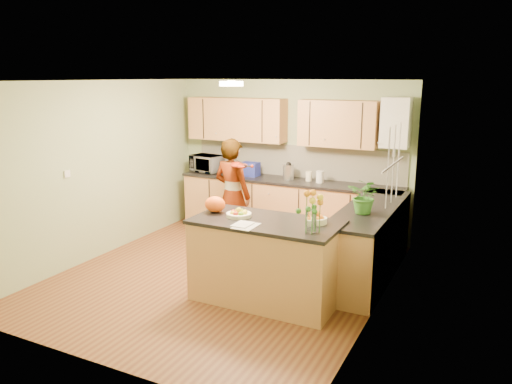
% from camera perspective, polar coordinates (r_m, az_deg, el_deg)
% --- Properties ---
extents(floor, '(4.50, 4.50, 0.00)m').
position_cam_1_polar(floor, '(6.61, -3.88, -9.62)').
color(floor, brown).
rests_on(floor, ground).
extents(ceiling, '(4.00, 4.50, 0.02)m').
position_cam_1_polar(ceiling, '(6.10, -4.25, 12.58)').
color(ceiling, white).
rests_on(ceiling, wall_back).
extents(wall_back, '(4.00, 0.02, 2.50)m').
position_cam_1_polar(wall_back, '(8.22, 3.93, 3.97)').
color(wall_back, '#92A475').
rests_on(wall_back, floor).
extents(wall_front, '(4.00, 0.02, 2.50)m').
position_cam_1_polar(wall_front, '(4.51, -18.73, -4.41)').
color(wall_front, '#92A475').
rests_on(wall_front, floor).
extents(wall_left, '(0.02, 4.50, 2.50)m').
position_cam_1_polar(wall_left, '(7.44, -17.47, 2.42)').
color(wall_left, '#92A475').
rests_on(wall_left, floor).
extents(wall_right, '(0.02, 4.50, 2.50)m').
position_cam_1_polar(wall_right, '(5.52, 14.14, -0.95)').
color(wall_right, '#92A475').
rests_on(wall_right, floor).
extents(back_counter, '(3.64, 0.62, 0.94)m').
position_cam_1_polar(back_counter, '(8.08, 3.68, -1.85)').
color(back_counter, '#BE804C').
rests_on(back_counter, floor).
extents(right_counter, '(0.62, 2.24, 0.94)m').
position_cam_1_polar(right_counter, '(6.60, 12.84, -5.63)').
color(right_counter, '#BE804C').
rests_on(right_counter, floor).
extents(splashback, '(3.60, 0.02, 0.52)m').
position_cam_1_polar(splashback, '(8.18, 4.53, 3.56)').
color(splashback, white).
rests_on(splashback, back_counter).
extents(upper_cabinets, '(3.20, 0.34, 0.70)m').
position_cam_1_polar(upper_cabinets, '(8.06, 2.36, 8.11)').
color(upper_cabinets, '#BE804C').
rests_on(upper_cabinets, wall_back).
extents(boiler, '(0.40, 0.30, 0.86)m').
position_cam_1_polar(boiler, '(7.50, 15.70, 7.62)').
color(boiler, white).
rests_on(boiler, wall_back).
extents(window_right, '(0.01, 1.30, 1.05)m').
position_cam_1_polar(window_right, '(6.04, 15.48, 3.07)').
color(window_right, white).
rests_on(window_right, wall_right).
extents(light_switch, '(0.02, 0.09, 0.09)m').
position_cam_1_polar(light_switch, '(7.01, -20.78, 1.96)').
color(light_switch, white).
rests_on(light_switch, wall_left).
extents(ceiling_lamp, '(0.30, 0.30, 0.07)m').
position_cam_1_polar(ceiling_lamp, '(6.36, -2.84, 12.27)').
color(ceiling_lamp, '#FFEABF').
rests_on(ceiling_lamp, ceiling).
extents(peninsula_island, '(1.68, 0.86, 0.96)m').
position_cam_1_polar(peninsula_island, '(5.79, 1.14, -7.83)').
color(peninsula_island, '#BE804C').
rests_on(peninsula_island, floor).
extents(fruit_dish, '(0.29, 0.29, 0.10)m').
position_cam_1_polar(fruit_dish, '(5.78, -1.97, -2.43)').
color(fruit_dish, '#F5ECC4').
rests_on(fruit_dish, peninsula_island).
extents(orange_bowl, '(0.23, 0.23, 0.13)m').
position_cam_1_polar(orange_bowl, '(5.56, 6.97, -3.02)').
color(orange_bowl, '#F5ECC4').
rests_on(orange_bowl, peninsula_island).
extents(flower_vase, '(0.28, 0.28, 0.51)m').
position_cam_1_polar(flower_vase, '(5.17, 6.35, -0.97)').
color(flower_vase, silver).
rests_on(flower_vase, peninsula_island).
extents(orange_bag, '(0.29, 0.26, 0.19)m').
position_cam_1_polar(orange_bag, '(5.98, -4.70, -1.41)').
color(orange_bag, '#F15713').
rests_on(orange_bag, peninsula_island).
extents(papers, '(0.22, 0.31, 0.01)m').
position_cam_1_polar(papers, '(5.42, -1.15, -3.88)').
color(papers, silver).
rests_on(papers, peninsula_island).
extents(violinist, '(0.67, 0.50, 1.69)m').
position_cam_1_polar(violinist, '(7.34, -2.70, -0.38)').
color(violinist, '#DC9E86').
rests_on(violinist, floor).
extents(violin, '(0.65, 0.56, 0.16)m').
position_cam_1_polar(violin, '(6.95, -2.19, 3.13)').
color(violin, '#4A1304').
rests_on(violin, violinist).
extents(microwave, '(0.57, 0.43, 0.29)m').
position_cam_1_polar(microwave, '(8.62, -5.66, 3.26)').
color(microwave, white).
rests_on(microwave, back_counter).
extents(blue_box, '(0.29, 0.22, 0.23)m').
position_cam_1_polar(blue_box, '(8.24, -0.67, 2.63)').
color(blue_box, navy).
rests_on(blue_box, back_counter).
extents(kettle, '(0.17, 0.17, 0.32)m').
position_cam_1_polar(kettle, '(7.97, 3.73, 2.38)').
color(kettle, '#BBBBC0').
rests_on(kettle, back_counter).
extents(jar_cream, '(0.10, 0.10, 0.15)m').
position_cam_1_polar(jar_cream, '(7.88, 6.06, 1.80)').
color(jar_cream, '#F5ECC4').
rests_on(jar_cream, back_counter).
extents(jar_white, '(0.15, 0.15, 0.18)m').
position_cam_1_polar(jar_white, '(7.77, 7.31, 1.72)').
color(jar_white, white).
rests_on(jar_white, back_counter).
extents(potted_plant, '(0.45, 0.41, 0.44)m').
position_cam_1_polar(potted_plant, '(6.09, 12.38, -0.45)').
color(potted_plant, '#357426').
rests_on(potted_plant, right_counter).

